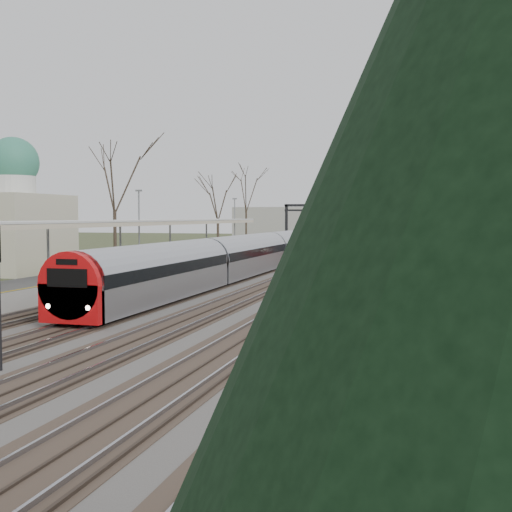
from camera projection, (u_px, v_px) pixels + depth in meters
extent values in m
cube|color=#474442|center=(317.00, 263.00, 59.43)|extent=(24.00, 160.00, 0.10)
cube|color=#4C3828|center=(255.00, 261.00, 61.08)|extent=(2.60, 160.00, 0.06)
cube|color=gray|center=(248.00, 260.00, 61.27)|extent=(0.07, 160.00, 0.12)
cube|color=gray|center=(262.00, 260.00, 60.88)|extent=(0.07, 160.00, 0.12)
cube|color=#4C3828|center=(291.00, 262.00, 60.12)|extent=(2.60, 160.00, 0.06)
cube|color=gray|center=(283.00, 261.00, 60.31)|extent=(0.07, 160.00, 0.12)
cube|color=gray|center=(298.00, 261.00, 59.92)|extent=(0.07, 160.00, 0.12)
cube|color=#4C3828|center=(328.00, 263.00, 59.16)|extent=(2.60, 160.00, 0.06)
cube|color=gray|center=(320.00, 262.00, 59.35)|extent=(0.07, 160.00, 0.12)
cube|color=gray|center=(335.00, 262.00, 58.95)|extent=(0.07, 160.00, 0.12)
cube|color=#4C3828|center=(366.00, 263.00, 58.19)|extent=(2.60, 160.00, 0.06)
cube|color=gray|center=(358.00, 262.00, 58.39)|extent=(0.07, 160.00, 0.12)
cube|color=gray|center=(374.00, 263.00, 57.99)|extent=(0.07, 160.00, 0.12)
cube|color=#4C3828|center=(405.00, 264.00, 57.23)|extent=(2.60, 160.00, 0.06)
cube|color=gray|center=(397.00, 263.00, 57.42)|extent=(0.07, 160.00, 0.12)
cube|color=gray|center=(414.00, 263.00, 57.03)|extent=(0.07, 160.00, 0.12)
cube|color=#9E9B93|center=(145.00, 271.00, 45.10)|extent=(3.50, 69.00, 1.00)
cylinder|color=slate|center=(48.00, 251.00, 33.94)|extent=(0.14, 0.14, 3.00)
cylinder|color=slate|center=(120.00, 245.00, 41.62)|extent=(0.14, 0.14, 3.00)
cylinder|color=slate|center=(170.00, 240.00, 49.30)|extent=(0.14, 0.14, 3.00)
cylinder|color=slate|center=(206.00, 237.00, 56.97)|extent=(0.14, 0.14, 3.00)
cube|color=silver|center=(112.00, 221.00, 40.56)|extent=(4.10, 50.00, 0.12)
cube|color=beige|center=(113.00, 224.00, 40.57)|extent=(4.10, 50.00, 0.25)
cylinder|color=silver|center=(14.00, 178.00, 48.18)|extent=(3.20, 3.20, 2.50)
sphere|color=#317B66|center=(13.00, 162.00, 48.10)|extent=(3.80, 3.80, 3.80)
cube|color=black|center=(286.00, 226.00, 90.78)|extent=(0.35, 0.35, 6.00)
cube|color=black|center=(437.00, 226.00, 85.15)|extent=(0.35, 0.35, 6.00)
cube|color=black|center=(359.00, 205.00, 87.79)|extent=(21.00, 0.35, 0.35)
cube|color=black|center=(359.00, 210.00, 87.83)|extent=(21.00, 0.25, 0.25)
cube|color=black|center=(314.00, 215.00, 89.40)|extent=(0.32, 0.22, 0.85)
sphere|color=#0CFF19|center=(314.00, 213.00, 89.25)|extent=(0.16, 0.16, 0.16)
cube|color=black|center=(339.00, 215.00, 88.44)|extent=(0.32, 0.22, 0.85)
sphere|color=#0CFF19|center=(339.00, 213.00, 88.29)|extent=(0.16, 0.16, 0.16)
cube|color=black|center=(365.00, 215.00, 87.47)|extent=(0.32, 0.22, 0.85)
sphere|color=#0CFF19|center=(364.00, 213.00, 87.32)|extent=(0.16, 0.16, 0.16)
cube|color=black|center=(391.00, 215.00, 86.51)|extent=(0.32, 0.22, 0.85)
sphere|color=#0CFF19|center=(391.00, 213.00, 86.36)|extent=(0.16, 0.16, 0.16)
cube|color=black|center=(417.00, 215.00, 85.55)|extent=(0.32, 0.22, 0.85)
sphere|color=#0CFF19|center=(417.00, 213.00, 85.40)|extent=(0.16, 0.16, 0.16)
cylinder|color=#2D231C|center=(115.00, 237.00, 57.24)|extent=(0.30, 0.30, 4.95)
cylinder|color=#2D231C|center=(487.00, 248.00, 42.97)|extent=(0.30, 0.30, 4.50)
cube|color=#A6A8B0|center=(307.00, 247.00, 67.36)|extent=(2.55, 90.00, 1.60)
cylinder|color=#A6A8B0|center=(307.00, 241.00, 67.32)|extent=(2.60, 89.70, 2.60)
cube|color=black|center=(307.00, 240.00, 67.31)|extent=(2.62, 89.40, 0.55)
cube|color=#BC0A0C|center=(71.00, 304.00, 24.28)|extent=(2.55, 0.50, 1.50)
cylinder|color=#BC0A0C|center=(72.00, 285.00, 24.28)|extent=(2.60, 0.60, 2.60)
cube|color=black|center=(68.00, 278.00, 24.01)|extent=(1.70, 0.12, 0.70)
sphere|color=white|center=(49.00, 306.00, 24.33)|extent=(0.22, 0.22, 0.22)
sphere|color=white|center=(88.00, 308.00, 23.86)|extent=(0.22, 0.22, 0.22)
cube|color=black|center=(307.00, 256.00, 67.41)|extent=(1.80, 89.00, 0.35)
cube|color=#A6A8B0|center=(396.00, 238.00, 98.10)|extent=(2.55, 75.00, 1.60)
cylinder|color=#A6A8B0|center=(396.00, 233.00, 98.06)|extent=(2.60, 74.70, 2.60)
cube|color=black|center=(396.00, 233.00, 98.05)|extent=(2.62, 74.40, 0.55)
cube|color=#BC0A0C|center=(371.00, 250.00, 62.22)|extent=(2.55, 0.50, 1.50)
cylinder|color=#BC0A0C|center=(371.00, 243.00, 62.22)|extent=(2.60, 0.60, 2.60)
cube|color=black|center=(371.00, 240.00, 61.95)|extent=(1.70, 0.12, 0.70)
sphere|color=white|center=(362.00, 251.00, 62.27)|extent=(0.22, 0.22, 0.22)
sphere|color=white|center=(379.00, 252.00, 61.80)|extent=(0.22, 0.22, 0.22)
cube|color=black|center=(396.00, 244.00, 98.16)|extent=(1.80, 74.00, 0.35)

